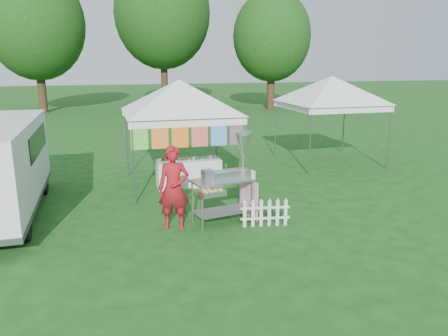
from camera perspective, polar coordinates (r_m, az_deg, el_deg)
name	(u,v)px	position (r m, az deg, el deg)	size (l,w,h in m)	color
ground	(210,228)	(9.47, -1.82, -7.84)	(120.00, 120.00, 0.00)	#154513
canopy_main	(179,80)	(12.23, -5.90, 11.38)	(4.24, 4.24, 3.45)	#59595E
canopy_right	(332,76)	(15.53, 13.93, 11.58)	(4.24, 4.24, 3.45)	#59595E
tree_left	(35,24)	(32.87, -23.41, 16.84)	(6.40, 6.40, 9.53)	#352613
tree_mid	(162,14)	(37.08, -8.05, 19.35)	(7.60, 7.60, 11.52)	#352613
tree_right	(272,37)	(32.89, 6.29, 16.70)	(5.60, 5.60, 8.42)	#352613
donut_cart	(231,170)	(9.50, 0.95, -0.32)	(1.45, 1.21, 1.99)	gray
vendor	(174,188)	(9.22, -6.58, -2.64)	(0.65, 0.43, 1.79)	maroon
picket_fence	(265,214)	(9.51, 5.41, -5.95)	(1.07, 0.20, 0.56)	silver
display_table	(189,173)	(12.52, -4.64, -0.60)	(1.80, 0.70, 0.77)	white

